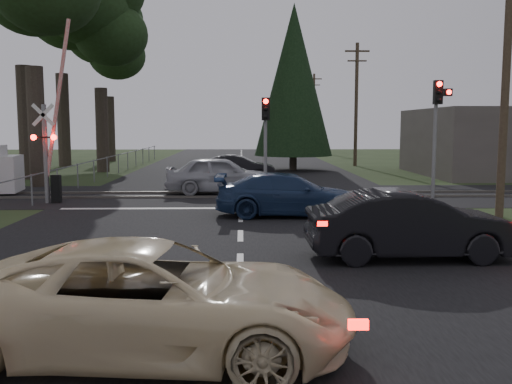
{
  "coord_description": "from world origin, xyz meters",
  "views": [
    {
      "loc": [
        0.05,
        -12.3,
        3.0
      ],
      "look_at": [
        0.41,
        2.22,
        1.3
      ],
      "focal_mm": 40.0,
      "sensor_mm": 36.0,
      "label": 1
    }
  ],
  "objects_px": {
    "traffic_signal_right": "(438,117)",
    "utility_pole_near": "(506,71)",
    "dark_hatchback": "(411,225)",
    "dark_car_far": "(237,168)",
    "silver_car": "(221,175)",
    "crossing_signal": "(51,150)",
    "utility_pole_far": "(314,111)",
    "utility_pole_mid": "(356,102)",
    "blue_sedan": "(289,195)",
    "traffic_signal_center": "(266,130)",
    "cream_coupe": "(152,299)"
  },
  "relations": [
    {
      "from": "traffic_signal_center",
      "to": "cream_coupe",
      "type": "bearing_deg",
      "value": -97.74
    },
    {
      "from": "cream_coupe",
      "to": "silver_car",
      "type": "bearing_deg",
      "value": 4.45
    },
    {
      "from": "utility_pole_mid",
      "to": "silver_car",
      "type": "bearing_deg",
      "value": -118.58
    },
    {
      "from": "traffic_signal_center",
      "to": "utility_pole_near",
      "type": "xyz_separation_m",
      "value": [
        7.5,
        -4.68,
        1.92
      ]
    },
    {
      "from": "utility_pole_mid",
      "to": "blue_sedan",
      "type": "relative_size",
      "value": 1.84
    },
    {
      "from": "silver_car",
      "to": "dark_hatchback",
      "type": "bearing_deg",
      "value": -161.05
    },
    {
      "from": "traffic_signal_center",
      "to": "dark_car_far",
      "type": "xyz_separation_m",
      "value": [
        -1.2,
        8.07,
        -2.11
      ]
    },
    {
      "from": "crossing_signal",
      "to": "utility_pole_near",
      "type": "height_order",
      "value": "utility_pole_near"
    },
    {
      "from": "dark_hatchback",
      "to": "silver_car",
      "type": "xyz_separation_m",
      "value": [
        -4.73,
        12.54,
        0.06
      ]
    },
    {
      "from": "crossing_signal",
      "to": "utility_pole_far",
      "type": "xyz_separation_m",
      "value": [
        15.77,
        45.21,
        2.67
      ]
    },
    {
      "from": "traffic_signal_right",
      "to": "dark_car_far",
      "type": "height_order",
      "value": "traffic_signal_right"
    },
    {
      "from": "traffic_signal_right",
      "to": "silver_car",
      "type": "bearing_deg",
      "value": 158.66
    },
    {
      "from": "utility_pole_near",
      "to": "dark_hatchback",
      "type": "bearing_deg",
      "value": -128.88
    },
    {
      "from": "traffic_signal_right",
      "to": "dark_hatchback",
      "type": "height_order",
      "value": "traffic_signal_right"
    },
    {
      "from": "traffic_signal_right",
      "to": "traffic_signal_center",
      "type": "bearing_deg",
      "value": 169.59
    },
    {
      "from": "utility_pole_mid",
      "to": "dark_car_far",
      "type": "xyz_separation_m",
      "value": [
        -8.7,
        -11.25,
        -4.03
      ]
    },
    {
      "from": "utility_pole_mid",
      "to": "dark_hatchback",
      "type": "bearing_deg",
      "value": -98.89
    },
    {
      "from": "utility_pole_far",
      "to": "silver_car",
      "type": "height_order",
      "value": "utility_pole_far"
    },
    {
      "from": "utility_pole_far",
      "to": "cream_coupe",
      "type": "xyz_separation_m",
      "value": [
        -9.64,
        -60.03,
        -3.99
      ]
    },
    {
      "from": "utility_pole_mid",
      "to": "dark_hatchback",
      "type": "xyz_separation_m",
      "value": [
        -4.66,
        -29.77,
        -3.96
      ]
    },
    {
      "from": "utility_pole_near",
      "to": "silver_car",
      "type": "distance_m",
      "value": 12.21
    },
    {
      "from": "dark_hatchback",
      "to": "traffic_signal_center",
      "type": "bearing_deg",
      "value": 14.12
    },
    {
      "from": "blue_sedan",
      "to": "dark_car_far",
      "type": "xyz_separation_m",
      "value": [
        -1.81,
        12.31,
        -0.02
      ]
    },
    {
      "from": "traffic_signal_right",
      "to": "blue_sedan",
      "type": "xyz_separation_m",
      "value": [
        -5.94,
        -3.03,
        -2.61
      ]
    },
    {
      "from": "utility_pole_far",
      "to": "dark_hatchback",
      "type": "relative_size",
      "value": 1.93
    },
    {
      "from": "blue_sedan",
      "to": "silver_car",
      "type": "bearing_deg",
      "value": 23.23
    },
    {
      "from": "utility_pole_near",
      "to": "silver_car",
      "type": "xyz_separation_m",
      "value": [
        -9.39,
        6.77,
        -3.9
      ]
    },
    {
      "from": "traffic_signal_right",
      "to": "crossing_signal",
      "type": "bearing_deg",
      "value": 178.79
    },
    {
      "from": "crossing_signal",
      "to": "dark_car_far",
      "type": "distance_m",
      "value": 11.5
    },
    {
      "from": "crossing_signal",
      "to": "silver_car",
      "type": "bearing_deg",
      "value": 25.04
    },
    {
      "from": "crossing_signal",
      "to": "traffic_signal_right",
      "type": "height_order",
      "value": "crossing_signal"
    },
    {
      "from": "traffic_signal_right",
      "to": "silver_car",
      "type": "distance_m",
      "value": 9.39
    },
    {
      "from": "dark_hatchback",
      "to": "blue_sedan",
      "type": "relative_size",
      "value": 0.95
    },
    {
      "from": "utility_pole_near",
      "to": "traffic_signal_center",
      "type": "bearing_deg",
      "value": 148.05
    },
    {
      "from": "traffic_signal_center",
      "to": "blue_sedan",
      "type": "xyz_separation_m",
      "value": [
        0.61,
        -4.24,
        -2.1
      ]
    },
    {
      "from": "traffic_signal_right",
      "to": "utility_pole_far",
      "type": "bearing_deg",
      "value": 88.8
    },
    {
      "from": "crossing_signal",
      "to": "utility_pole_mid",
      "type": "distance_m",
      "value": 25.78
    },
    {
      "from": "blue_sedan",
      "to": "dark_car_far",
      "type": "height_order",
      "value": "blue_sedan"
    },
    {
      "from": "dark_car_far",
      "to": "utility_pole_mid",
      "type": "bearing_deg",
      "value": -36.12
    },
    {
      "from": "utility_pole_far",
      "to": "crossing_signal",
      "type": "bearing_deg",
      "value": -109.23
    },
    {
      "from": "crossing_signal",
      "to": "silver_car",
      "type": "height_order",
      "value": "crossing_signal"
    },
    {
      "from": "traffic_signal_right",
      "to": "utility_pole_mid",
      "type": "xyz_separation_m",
      "value": [
        0.95,
        20.53,
        1.41
      ]
    },
    {
      "from": "traffic_signal_right",
      "to": "utility_pole_far",
      "type": "distance_m",
      "value": 45.56
    },
    {
      "from": "dark_hatchback",
      "to": "dark_car_far",
      "type": "relative_size",
      "value": 1.11
    },
    {
      "from": "utility_pole_mid",
      "to": "blue_sedan",
      "type": "height_order",
      "value": "utility_pole_mid"
    },
    {
      "from": "utility_pole_mid",
      "to": "silver_car",
      "type": "relative_size",
      "value": 1.85
    },
    {
      "from": "traffic_signal_right",
      "to": "utility_pole_near",
      "type": "height_order",
      "value": "utility_pole_near"
    },
    {
      "from": "traffic_signal_right",
      "to": "silver_car",
      "type": "height_order",
      "value": "traffic_signal_right"
    },
    {
      "from": "cream_coupe",
      "to": "utility_pole_mid",
      "type": "bearing_deg",
      "value": -10.13
    },
    {
      "from": "cream_coupe",
      "to": "silver_car",
      "type": "distance_m",
      "value": 17.8
    }
  ]
}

